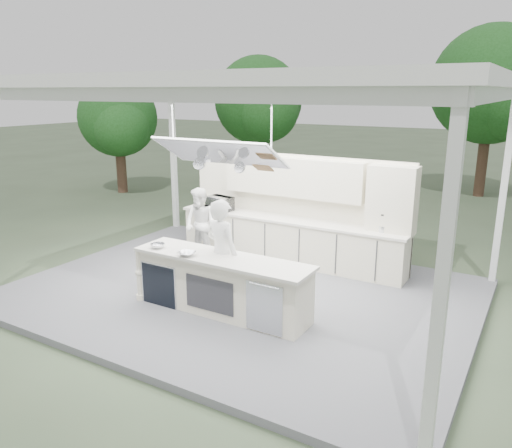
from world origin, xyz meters
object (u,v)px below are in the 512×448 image
Objects in this scene: back_counter at (289,240)px; sous_chef at (200,224)px; demo_island at (221,284)px; head_chef at (222,254)px.

back_counter is 1.91m from sous_chef.
demo_island is 0.51m from head_chef.
sous_chef is at bearing 133.49° from demo_island.
sous_chef is (-1.87, 1.98, 0.30)m from demo_island.
sous_chef is (-1.70, -0.84, 0.30)m from back_counter.
head_chef reaches higher than demo_island.
demo_island is 1.68× the size of head_chef.
back_counter is 2.64m from head_chef.
demo_island is 1.99× the size of sous_chef.
head_chef reaches higher than sous_chef.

